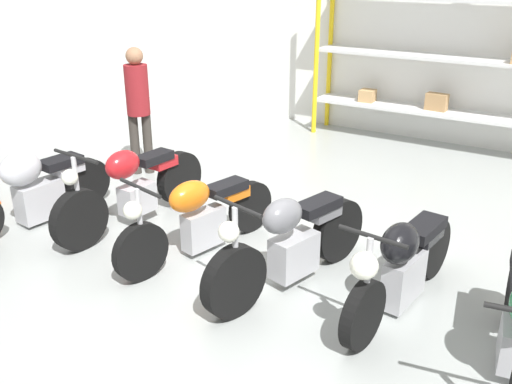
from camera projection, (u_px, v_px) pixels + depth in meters
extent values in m
plane|color=#9EA3A0|center=(235.00, 270.00, 5.67)|extent=(30.00, 30.00, 0.00)
cube|color=white|center=(416.00, 29.00, 9.26)|extent=(30.00, 0.08, 3.60)
cylinder|color=yellow|center=(317.00, 51.00, 9.60)|extent=(0.08, 0.08, 2.82)
cylinder|color=yellow|center=(330.00, 47.00, 10.03)|extent=(0.08, 0.08, 2.82)
cube|color=silver|center=(442.00, 113.00, 9.12)|extent=(4.24, 0.55, 0.05)
cube|color=silver|center=(449.00, 58.00, 8.79)|extent=(4.24, 0.55, 0.05)
cube|color=silver|center=(456.00, 0.00, 8.46)|extent=(4.24, 0.55, 0.05)
cube|color=tan|center=(367.00, 96.00, 9.69)|extent=(0.26, 0.27, 0.20)
cube|color=#A87F51|center=(437.00, 102.00, 9.11)|extent=(0.35, 0.20, 0.27)
cylinder|color=black|center=(87.00, 182.00, 7.10)|extent=(0.22, 0.60, 0.59)
cube|color=#ADADB2|center=(40.00, 200.00, 6.63)|extent=(0.33, 0.55, 0.44)
ellipsoid|color=#B7B7BF|center=(21.00, 169.00, 6.34)|extent=(0.39, 0.52, 0.39)
cube|color=black|center=(61.00, 162.00, 6.73)|extent=(0.33, 0.51, 0.10)
cube|color=#B7B7BF|center=(67.00, 167.00, 6.82)|extent=(0.27, 0.36, 0.12)
cylinder|color=black|center=(80.00, 220.00, 5.98)|extent=(0.19, 0.67, 0.66)
cylinder|color=black|center=(180.00, 178.00, 7.11)|extent=(0.19, 0.67, 0.66)
cube|color=#ADADB2|center=(137.00, 198.00, 6.60)|extent=(0.27, 0.43, 0.34)
ellipsoid|color=#B2191E|center=(123.00, 165.00, 6.29)|extent=(0.31, 0.46, 0.32)
cube|color=black|center=(154.00, 158.00, 6.66)|extent=(0.26, 0.48, 0.10)
cube|color=#B2191E|center=(163.00, 162.00, 6.80)|extent=(0.22, 0.34, 0.12)
cylinder|color=#ADADB2|center=(77.00, 189.00, 5.86)|extent=(0.05, 0.05, 0.69)
sphere|color=silver|center=(70.00, 177.00, 5.76)|extent=(0.16, 0.16, 0.16)
cylinder|color=black|center=(76.00, 156.00, 5.76)|extent=(0.68, 0.10, 0.04)
cylinder|color=black|center=(141.00, 252.00, 5.41)|extent=(0.23, 0.59, 0.58)
cylinder|color=black|center=(250.00, 207.00, 6.39)|extent=(0.23, 0.59, 0.58)
cube|color=#ADADB2|center=(204.00, 228.00, 5.95)|extent=(0.29, 0.51, 0.40)
ellipsoid|color=orange|center=(190.00, 196.00, 5.68)|extent=(0.37, 0.53, 0.31)
cube|color=black|center=(226.00, 187.00, 6.02)|extent=(0.32, 0.51, 0.10)
cube|color=orange|center=(233.00, 193.00, 6.12)|extent=(0.26, 0.37, 0.12)
cylinder|color=#ADADB2|center=(140.00, 221.00, 5.30)|extent=(0.06, 0.06, 0.64)
sphere|color=silver|center=(132.00, 210.00, 5.21)|extent=(0.18, 0.18, 0.18)
cylinder|color=black|center=(140.00, 188.00, 5.20)|extent=(0.60, 0.17, 0.04)
cylinder|color=black|center=(234.00, 281.00, 4.85)|extent=(0.29, 0.67, 0.66)
cylinder|color=black|center=(338.00, 230.00, 5.76)|extent=(0.29, 0.67, 0.66)
cube|color=#ADADB2|center=(294.00, 255.00, 5.35)|extent=(0.35, 0.52, 0.40)
ellipsoid|color=slate|center=(282.00, 216.00, 5.07)|extent=(0.37, 0.49, 0.32)
cube|color=black|center=(318.00, 205.00, 5.40)|extent=(0.34, 0.54, 0.10)
cube|color=slate|center=(323.00, 211.00, 5.50)|extent=(0.27, 0.39, 0.12)
cylinder|color=#ADADB2|center=(235.00, 245.00, 4.73)|extent=(0.06, 0.06, 0.68)
sphere|color=silver|center=(229.00, 232.00, 4.63)|extent=(0.18, 0.18, 0.18)
cylinder|color=black|center=(238.00, 207.00, 4.62)|extent=(0.55, 0.17, 0.04)
cylinder|color=black|center=(363.00, 315.00, 4.47)|extent=(0.18, 0.59, 0.58)
cylinder|color=black|center=(433.00, 248.00, 5.48)|extent=(0.18, 0.59, 0.58)
cube|color=#ADADB2|center=(404.00, 279.00, 5.02)|extent=(0.26, 0.55, 0.44)
ellipsoid|color=black|center=(400.00, 243.00, 4.74)|extent=(0.34, 0.46, 0.34)
cube|color=black|center=(424.00, 228.00, 5.12)|extent=(0.30, 0.56, 0.10)
cube|color=black|center=(426.00, 234.00, 5.21)|extent=(0.25, 0.40, 0.12)
cylinder|color=#ADADB2|center=(367.00, 277.00, 4.36)|extent=(0.06, 0.06, 0.66)
sphere|color=silver|center=(364.00, 266.00, 4.25)|extent=(0.22, 0.22, 0.22)
cylinder|color=black|center=(373.00, 237.00, 4.25)|extent=(0.57, 0.11, 0.04)
cylinder|color=#38332D|center=(148.00, 144.00, 8.09)|extent=(0.13, 0.13, 0.86)
cylinder|color=#38332D|center=(135.00, 144.00, 8.06)|extent=(0.13, 0.13, 0.86)
cylinder|color=maroon|center=(137.00, 90.00, 7.78)|extent=(0.45, 0.45, 0.68)
sphere|color=#9E7051|center=(134.00, 56.00, 7.61)|extent=(0.23, 0.23, 0.23)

